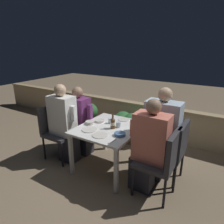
# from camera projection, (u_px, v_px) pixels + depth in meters

# --- Properties ---
(ground_plane) EXTENTS (16.00, 16.00, 0.00)m
(ground_plane) POSITION_uv_depth(u_px,v_px,m) (110.00, 167.00, 3.25)
(ground_plane) COLOR #847056
(parapet_wall) EXTENTS (9.00, 0.18, 0.70)m
(parapet_wall) POSITION_uv_depth(u_px,v_px,m) (145.00, 119.00, 4.29)
(parapet_wall) COLOR tan
(parapet_wall) RESTS_ON ground_plane
(dining_table) EXTENTS (0.88, 1.01, 0.70)m
(dining_table) POSITION_uv_depth(u_px,v_px,m) (109.00, 132.00, 3.05)
(dining_table) COLOR white
(dining_table) RESTS_ON ground_plane
(planter_hedge) EXTENTS (0.77, 0.47, 0.59)m
(planter_hedge) POSITION_uv_depth(u_px,v_px,m) (131.00, 126.00, 4.01)
(planter_hedge) COLOR brown
(planter_hedge) RESTS_ON ground_plane
(chair_left_near) EXTENTS (0.48, 0.48, 0.92)m
(chair_left_near) POSITION_uv_depth(u_px,v_px,m) (56.00, 127.00, 3.40)
(chair_left_near) COLOR #333338
(chair_left_near) RESTS_ON ground_plane
(person_white_polo) EXTENTS (0.49, 0.26, 1.31)m
(person_white_polo) POSITION_uv_depth(u_px,v_px,m) (64.00, 124.00, 3.27)
(person_white_polo) COLOR #282833
(person_white_polo) RESTS_ON ground_plane
(chair_left_far) EXTENTS (0.48, 0.48, 0.92)m
(chair_left_far) POSITION_uv_depth(u_px,v_px,m) (72.00, 121.00, 3.64)
(chair_left_far) COLOR #333338
(chair_left_far) RESTS_ON ground_plane
(person_purple_stripe) EXTENTS (0.47, 0.26, 1.22)m
(person_purple_stripe) POSITION_uv_depth(u_px,v_px,m) (81.00, 121.00, 3.51)
(person_purple_stripe) COLOR #282833
(person_purple_stripe) RESTS_ON ground_plane
(chair_right_near) EXTENTS (0.48, 0.48, 0.92)m
(chair_right_near) POSITION_uv_depth(u_px,v_px,m) (164.00, 158.00, 2.48)
(chair_right_near) COLOR #333338
(chair_right_near) RESTS_ON ground_plane
(person_coral_top) EXTENTS (0.50, 0.26, 1.29)m
(person_coral_top) POSITION_uv_depth(u_px,v_px,m) (148.00, 147.00, 2.55)
(person_coral_top) COLOR #282833
(person_coral_top) RESTS_ON ground_plane
(chair_right_far) EXTENTS (0.48, 0.48, 0.92)m
(chair_right_far) POSITION_uv_depth(u_px,v_px,m) (173.00, 147.00, 2.73)
(chair_right_far) COLOR #333338
(chair_right_far) RESTS_ON ground_plane
(person_blue_shirt) EXTENTS (0.52, 0.26, 1.37)m
(person_blue_shirt) POSITION_uv_depth(u_px,v_px,m) (159.00, 135.00, 2.79)
(person_blue_shirt) COLOR #282833
(person_blue_shirt) RESTS_ON ground_plane
(beer_bottle) EXTENTS (0.07, 0.07, 0.23)m
(beer_bottle) POSITION_uv_depth(u_px,v_px,m) (113.00, 123.00, 2.95)
(beer_bottle) COLOR brown
(beer_bottle) RESTS_ON dining_table
(plate_0) EXTENTS (0.23, 0.23, 0.01)m
(plate_0) POSITION_uv_depth(u_px,v_px,m) (89.00, 130.00, 2.92)
(plate_0) COLOR silver
(plate_0) RESTS_ON dining_table
(plate_1) EXTENTS (0.22, 0.22, 0.01)m
(plate_1) POSITION_uv_depth(u_px,v_px,m) (100.00, 135.00, 2.74)
(plate_1) COLOR silver
(plate_1) RESTS_ON dining_table
(plate_2) EXTENTS (0.19, 0.19, 0.01)m
(plate_2) POSITION_uv_depth(u_px,v_px,m) (124.00, 120.00, 3.31)
(plate_2) COLOR silver
(plate_2) RESTS_ON dining_table
(bowl_0) EXTENTS (0.16, 0.16, 0.04)m
(bowl_0) POSITION_uv_depth(u_px,v_px,m) (120.00, 134.00, 2.73)
(bowl_0) COLOR #4C709E
(bowl_0) RESTS_ON dining_table
(bowl_1) EXTENTS (0.13, 0.13, 0.05)m
(bowl_1) POSITION_uv_depth(u_px,v_px,m) (90.00, 122.00, 3.13)
(bowl_1) COLOR beige
(bowl_1) RESTS_ON dining_table
(bowl_2) EXTENTS (0.15, 0.15, 0.03)m
(bowl_2) POSITION_uv_depth(u_px,v_px,m) (100.00, 121.00, 3.22)
(bowl_2) COLOR beige
(bowl_2) RESTS_ON dining_table
(glass_cup_0) EXTENTS (0.06, 0.06, 0.09)m
(glass_cup_0) POSITION_uv_depth(u_px,v_px,m) (132.00, 128.00, 2.89)
(glass_cup_0) COLOR silver
(glass_cup_0) RESTS_ON dining_table
(glass_cup_1) EXTENTS (0.07, 0.07, 0.09)m
(glass_cup_1) POSITION_uv_depth(u_px,v_px,m) (118.00, 125.00, 3.00)
(glass_cup_1) COLOR silver
(glass_cup_1) RESTS_ON dining_table
(glass_cup_2) EXTENTS (0.07, 0.07, 0.08)m
(glass_cup_2) POSITION_uv_depth(u_px,v_px,m) (110.00, 121.00, 3.16)
(glass_cup_2) COLOR silver
(glass_cup_2) RESTS_ON dining_table
(glass_cup_3) EXTENTS (0.07, 0.07, 0.11)m
(glass_cup_3) POSITION_uv_depth(u_px,v_px,m) (137.00, 119.00, 3.21)
(glass_cup_3) COLOR silver
(glass_cup_3) RESTS_ON dining_table
(fork_0) EXTENTS (0.04, 0.17, 0.01)m
(fork_0) POSITION_uv_depth(u_px,v_px,m) (112.00, 141.00, 2.58)
(fork_0) COLOR silver
(fork_0) RESTS_ON dining_table
(potted_plant) EXTENTS (0.37, 0.37, 0.72)m
(potted_plant) POSITION_uv_depth(u_px,v_px,m) (89.00, 116.00, 4.24)
(potted_plant) COLOR brown
(potted_plant) RESTS_ON ground_plane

